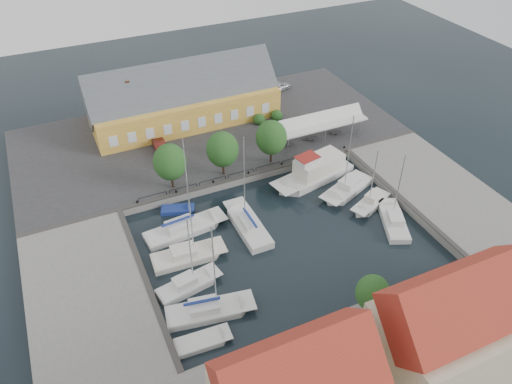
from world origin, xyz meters
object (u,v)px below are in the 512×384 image
at_px(east_boat_a, 347,189).
at_px(trawler, 315,173).
at_px(car_silver, 279,86).
at_px(east_boat_b, 371,203).
at_px(center_sailboat, 248,226).
at_px(east_boat_c, 393,222).
at_px(west_boat_c, 188,286).
at_px(tent_canopy, 320,123).
at_px(launch_nw, 177,210).
at_px(west_boat_a, 184,230).
at_px(west_boat_b, 187,257).
at_px(launch_sw, 202,342).
at_px(west_boat_d, 208,312).
at_px(car_red, 160,148).
at_px(warehouse, 179,100).

bearing_deg(east_boat_a, trawler, 122.31).
relative_size(car_silver, east_boat_b, 0.48).
bearing_deg(center_sailboat, east_boat_c, -21.89).
bearing_deg(east_boat_a, west_boat_c, -163.36).
distance_m(tent_canopy, launch_nw, 24.76).
bearing_deg(west_boat_a, car_silver, 45.80).
height_order(east_boat_b, east_boat_c, east_boat_c).
height_order(center_sailboat, west_boat_b, center_sailboat).
distance_m(west_boat_b, launch_nw, 8.50).
distance_m(car_silver, launch_nw, 34.39).
bearing_deg(launch_nw, tent_canopy, 14.58).
relative_size(launch_sw, launch_nw, 1.24).
height_order(trawler, east_boat_a, east_boat_a).
xyz_separation_m(east_boat_b, east_boat_c, (0.34, -4.12, -0.00)).
bearing_deg(east_boat_a, car_silver, 81.58).
bearing_deg(launch_nw, west_boat_a, -95.80).
distance_m(west_boat_b, west_boat_d, 8.16).
bearing_deg(west_boat_c, west_boat_b, 72.67).
bearing_deg(tent_canopy, car_red, 164.62).
relative_size(tent_canopy, west_boat_a, 1.07).
height_order(tent_canopy, trawler, trawler).
relative_size(tent_canopy, center_sailboat, 1.10).
distance_m(center_sailboat, east_boat_a, 14.86).
distance_m(west_boat_a, west_boat_b, 4.52).
xyz_separation_m(west_boat_b, west_boat_c, (-1.29, -4.15, 0.00)).
relative_size(warehouse, east_boat_c, 2.87).
distance_m(tent_canopy, center_sailboat, 21.55).
xyz_separation_m(west_boat_c, launch_nw, (2.76, 12.52, -0.17)).
height_order(tent_canopy, east_boat_b, east_boat_b).
bearing_deg(car_red, west_boat_a, -93.56).
height_order(car_silver, west_boat_a, west_boat_a).
bearing_deg(west_boat_d, east_boat_a, 25.58).
distance_m(car_red, west_boat_a, 16.42).
bearing_deg(car_silver, trawler, 150.65).
xyz_separation_m(warehouse, east_boat_b, (15.45, -29.07, -4.17)).
bearing_deg(tent_canopy, center_sailboat, -142.96).
height_order(car_silver, center_sailboat, center_sailboat).
distance_m(tent_canopy, west_boat_d, 34.45).
bearing_deg(east_boat_a, west_boat_d, -154.42).
distance_m(west_boat_b, launch_sw, 11.37).
xyz_separation_m(east_boat_a, west_boat_c, (-24.26, -7.25, -0.00)).
relative_size(east_boat_a, west_boat_a, 0.92).
xyz_separation_m(car_red, east_boat_c, (21.30, -25.42, -1.50)).
relative_size(warehouse, trawler, 2.30).
distance_m(car_red, east_boat_b, 29.92).
relative_size(center_sailboat, west_boat_d, 1.07).
distance_m(east_boat_c, west_boat_c, 25.65).
bearing_deg(east_boat_a, tent_canopy, 79.08).
relative_size(west_boat_c, launch_sw, 1.76).
bearing_deg(west_boat_c, warehouse, 73.13).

